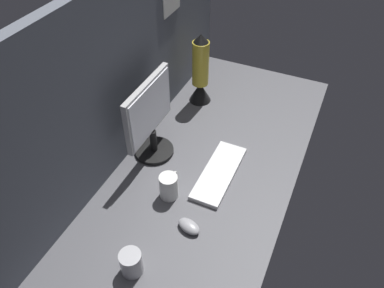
{
  "coord_description": "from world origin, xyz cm",
  "views": [
    {
      "loc": [
        -107.03,
        -43.05,
        121.82
      ],
      "look_at": [
        -0.43,
        0.0,
        14.0
      ],
      "focal_mm": 34.81,
      "sensor_mm": 36.0,
      "label": 1
    }
  ],
  "objects_px": {
    "lava_lamp": "(200,74)",
    "mug_steel": "(131,263)",
    "keyboard": "(219,173)",
    "monitor": "(150,118)",
    "mug_ceramic_white": "(169,186)",
    "mouse": "(189,226)"
  },
  "relations": [
    {
      "from": "lava_lamp",
      "to": "mug_steel",
      "type": "bearing_deg",
      "value": -169.6
    },
    {
      "from": "keyboard",
      "to": "lava_lamp",
      "type": "xyz_separation_m",
      "value": [
        0.47,
        0.3,
        0.15
      ]
    },
    {
      "from": "monitor",
      "to": "mug_steel",
      "type": "height_order",
      "value": "monitor"
    },
    {
      "from": "monitor",
      "to": "lava_lamp",
      "type": "bearing_deg",
      "value": -4.35
    },
    {
      "from": "mug_steel",
      "to": "lava_lamp",
      "type": "relative_size",
      "value": 0.25
    },
    {
      "from": "keyboard",
      "to": "mug_ceramic_white",
      "type": "distance_m",
      "value": 0.25
    },
    {
      "from": "mug_steel",
      "to": "monitor",
      "type": "bearing_deg",
      "value": 21.84
    },
    {
      "from": "keyboard",
      "to": "lava_lamp",
      "type": "height_order",
      "value": "lava_lamp"
    },
    {
      "from": "mug_ceramic_white",
      "to": "mug_steel",
      "type": "relative_size",
      "value": 1.17
    },
    {
      "from": "monitor",
      "to": "mug_ceramic_white",
      "type": "xyz_separation_m",
      "value": [
        -0.2,
        -0.19,
        -0.15
      ]
    },
    {
      "from": "mouse",
      "to": "mug_steel",
      "type": "bearing_deg",
      "value": 171.88
    },
    {
      "from": "mouse",
      "to": "mug_ceramic_white",
      "type": "distance_m",
      "value": 0.19
    },
    {
      "from": "mouse",
      "to": "mug_steel",
      "type": "distance_m",
      "value": 0.26
    },
    {
      "from": "mug_ceramic_white",
      "to": "mug_steel",
      "type": "height_order",
      "value": "mug_ceramic_white"
    },
    {
      "from": "lava_lamp",
      "to": "keyboard",
      "type": "bearing_deg",
      "value": -147.67
    },
    {
      "from": "monitor",
      "to": "mouse",
      "type": "height_order",
      "value": "monitor"
    },
    {
      "from": "keyboard",
      "to": "mug_steel",
      "type": "xyz_separation_m",
      "value": [
        -0.55,
        0.11,
        0.04
      ]
    },
    {
      "from": "mouse",
      "to": "mug_ceramic_white",
      "type": "xyz_separation_m",
      "value": [
        0.12,
        0.14,
        0.04
      ]
    },
    {
      "from": "keyboard",
      "to": "lava_lamp",
      "type": "distance_m",
      "value": 0.58
    },
    {
      "from": "mouse",
      "to": "mug_steel",
      "type": "height_order",
      "value": "mug_steel"
    },
    {
      "from": "mug_steel",
      "to": "lava_lamp",
      "type": "distance_m",
      "value": 1.04
    },
    {
      "from": "monitor",
      "to": "mug_ceramic_white",
      "type": "distance_m",
      "value": 0.31
    }
  ]
}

